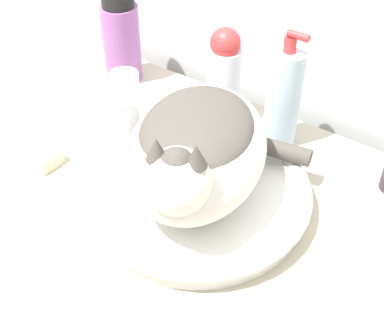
% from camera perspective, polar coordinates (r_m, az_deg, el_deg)
% --- Properties ---
extents(sink_basin, '(0.35, 0.35, 0.04)m').
position_cam_1_polar(sink_basin, '(0.82, 0.67, -3.14)').
color(sink_basin, silver).
rests_on(sink_basin, vanity_counter).
extents(cat, '(0.29, 0.33, 0.17)m').
position_cam_1_polar(cat, '(0.75, 0.65, 1.71)').
color(cat, silver).
rests_on(cat, sink_basin).
extents(faucet, '(0.15, 0.08, 0.15)m').
position_cam_1_polar(faucet, '(0.92, -6.70, 6.56)').
color(faucet, silver).
rests_on(faucet, vanity_counter).
extents(soap_pump_bottle, '(0.06, 0.06, 0.21)m').
position_cam_1_polar(soap_pump_bottle, '(0.92, 9.70, 7.08)').
color(soap_pump_bottle, silver).
rests_on(soap_pump_bottle, vanity_counter).
extents(mouthwash_bottle, '(0.07, 0.07, 0.19)m').
position_cam_1_polar(mouthwash_bottle, '(1.10, -7.56, 13.28)').
color(mouthwash_bottle, '#93569E').
rests_on(mouthwash_bottle, vanity_counter).
extents(lotion_bottle_white, '(0.06, 0.06, 0.18)m').
position_cam_1_polar(lotion_bottle_white, '(0.96, 3.42, 9.45)').
color(lotion_bottle_white, silver).
rests_on(lotion_bottle_white, vanity_counter).
extents(soap_bar, '(0.06, 0.05, 0.02)m').
position_cam_1_polar(soap_bar, '(0.93, -15.77, 0.81)').
color(soap_bar, beige).
rests_on(soap_bar, vanity_counter).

